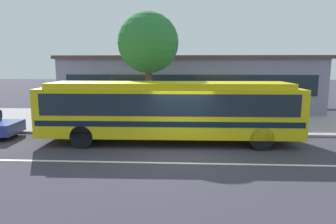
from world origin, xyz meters
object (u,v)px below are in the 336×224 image
Objects in this scene: transit_bus at (169,108)px; pedestrian_waiting_near_sign at (148,109)px; pedestrian_walking_along_curb at (159,111)px; pedestrian_standing_by_tree at (86,108)px; bus_stop_sign at (276,100)px; street_tree_near_stop at (148,43)px.

transit_bus is 3.17m from pedestrian_waiting_near_sign.
pedestrian_walking_along_curb is 4.28m from pedestrian_standing_by_tree.
transit_bus is 4.44× the size of bus_stop_sign.
bus_stop_sign reaches higher than pedestrian_waiting_near_sign.
bus_stop_sign is 7.59m from street_tree_near_stop.
pedestrian_waiting_near_sign is at bearing 115.05° from transit_bus.
pedestrian_waiting_near_sign reaches higher than pedestrian_walking_along_curb.
street_tree_near_stop reaches higher than pedestrian_standing_by_tree.
street_tree_near_stop reaches higher than bus_stop_sign.
bus_stop_sign reaches higher than pedestrian_standing_by_tree.
bus_stop_sign is at bearing -7.51° from pedestrian_standing_by_tree.
pedestrian_standing_by_tree is (-3.61, 0.33, 0.00)m from pedestrian_waiting_near_sign.
bus_stop_sign is at bearing -16.45° from street_tree_near_stop.
bus_stop_sign is at bearing -8.70° from pedestrian_waiting_near_sign.
pedestrian_waiting_near_sign is 1.00× the size of pedestrian_standing_by_tree.
transit_bus is at bearing -64.95° from pedestrian_waiting_near_sign.
transit_bus is 6.90× the size of pedestrian_waiting_near_sign.
bus_stop_sign is (6.00, -0.93, 0.74)m from pedestrian_walking_along_curb.
pedestrian_walking_along_curb is 0.25× the size of street_tree_near_stop.
pedestrian_waiting_near_sign is (-1.32, 2.83, -0.51)m from transit_bus.
street_tree_near_stop is (-6.70, 1.98, 2.96)m from bus_stop_sign.
pedestrian_standing_by_tree is at bearing 174.71° from pedestrian_waiting_near_sign.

